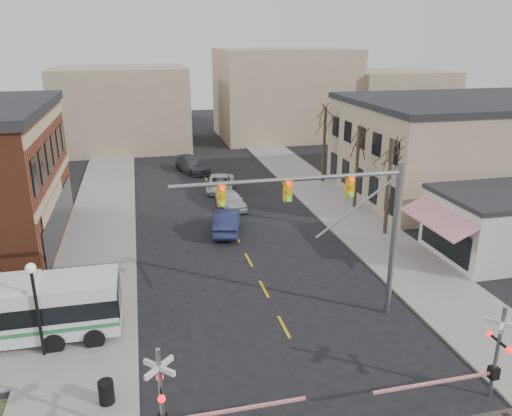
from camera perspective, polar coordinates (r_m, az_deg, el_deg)
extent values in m
plane|color=black|center=(23.66, 4.62, -15.93)|extent=(160.00, 160.00, 0.00)
cube|color=gray|center=(40.81, -17.14, -1.16)|extent=(5.00, 60.00, 0.12)
cube|color=gray|center=(43.62, 8.53, 0.79)|extent=(5.00, 60.00, 0.12)
cube|color=tan|center=(36.06, -21.99, 2.76)|extent=(0.10, 15.00, 0.50)
cube|color=tan|center=(35.23, -22.81, 9.17)|extent=(0.10, 15.00, 0.70)
cube|color=black|center=(36.78, -21.51, -0.98)|extent=(0.08, 13.00, 2.60)
cube|color=tan|center=(48.60, 22.68, 6.22)|extent=(20.00, 15.00, 8.00)
cube|color=#262628|center=(47.95, 23.33, 11.16)|extent=(20.30, 15.30, 0.50)
cube|color=beige|center=(35.67, 26.29, -1.91)|extent=(8.00, 6.00, 4.00)
cube|color=#262628|center=(35.03, 26.80, 1.38)|extent=(8.20, 6.20, 0.30)
cube|color=red|center=(32.55, 19.98, -1.06)|extent=(1.68, 6.00, 0.87)
cylinder|color=#382B21|center=(36.12, 14.91, 2.21)|extent=(0.28, 0.28, 6.75)
cylinder|color=#382B21|center=(41.47, 11.43, 4.29)|extent=(0.28, 0.28, 6.30)
cylinder|color=#382B21|center=(48.62, 7.79, 7.17)|extent=(0.28, 0.28, 7.20)
cylinder|color=gray|center=(25.49, 15.44, -3.67)|extent=(0.28, 0.28, 8.00)
cylinder|color=gray|center=(22.30, 3.94, 3.27)|extent=(10.77, 0.20, 0.20)
cube|color=gold|center=(23.43, 10.68, 2.49)|extent=(0.35, 0.30, 1.00)
cube|color=gold|center=(22.40, 3.63, 2.03)|extent=(0.35, 0.30, 1.00)
cube|color=gold|center=(21.75, -3.96, 1.49)|extent=(0.35, 0.30, 1.00)
cylinder|color=gray|center=(18.16, -10.74, -20.76)|extent=(0.16, 0.16, 4.00)
cube|color=silver|center=(17.37, -11.01, -17.46)|extent=(1.00, 1.00, 0.18)
cube|color=silver|center=(17.37, -11.01, -17.46)|extent=(1.00, 1.00, 0.18)
sphere|color=#FF0C0C|center=(17.42, -10.74, -20.64)|extent=(0.26, 0.26, 0.26)
sphere|color=#FF0C0C|center=(18.29, -10.94, -18.47)|extent=(0.26, 0.26, 0.26)
cube|color=#FF0C0C|center=(18.94, -2.07, -22.01)|extent=(5.00, 0.10, 0.10)
cylinder|color=gray|center=(22.02, 25.84, -14.69)|extent=(0.16, 0.16, 4.00)
cube|color=silver|center=(21.37, 26.35, -11.76)|extent=(1.00, 1.00, 0.18)
cube|color=silver|center=(21.37, 26.35, -11.76)|extent=(1.00, 1.00, 0.18)
sphere|color=#FF0C0C|center=(21.42, 26.96, -14.28)|extent=(0.26, 0.26, 0.26)
sphere|color=#FF0C0C|center=(22.12, 25.14, -12.90)|extent=(0.26, 0.26, 0.26)
cube|color=black|center=(22.51, 25.50, -16.61)|extent=(0.35, 0.35, 0.50)
cube|color=#FF0C0C|center=(21.14, 19.67, -18.28)|extent=(5.00, 0.10, 0.10)
cylinder|color=black|center=(23.97, -23.65, -11.05)|extent=(0.14, 0.14, 4.10)
sphere|color=silver|center=(23.01, -24.37, -6.27)|extent=(0.44, 0.44, 0.44)
cylinder|color=black|center=(21.22, -16.74, -19.49)|extent=(0.60, 0.60, 0.94)
imported|color=silver|center=(41.36, -2.86, 0.93)|extent=(2.31, 4.46, 1.45)
imported|color=#1C2147|center=(36.28, -3.35, -1.54)|extent=(2.84, 5.27, 1.65)
imported|color=silver|center=(46.27, -4.07, 2.83)|extent=(3.43, 5.40, 1.39)
imported|color=#414146|center=(52.92, -7.25, 4.85)|extent=(3.76, 5.54, 1.49)
imported|color=#5C4C49|center=(25.45, -16.85, -11.23)|extent=(0.45, 0.69, 1.87)
imported|color=#2E3951|center=(28.49, -21.60, -8.49)|extent=(1.06, 1.11, 1.80)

